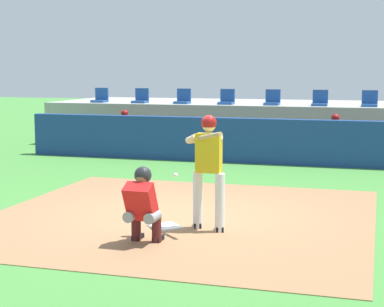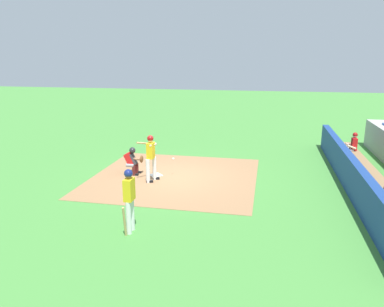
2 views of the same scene
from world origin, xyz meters
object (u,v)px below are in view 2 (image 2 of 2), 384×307
catcher_crouched (133,160)px  home_plate (156,175)px  batter_at_plate (151,155)px  on_deck_batter (129,197)px  dugout_player_0 (351,146)px

catcher_crouched → home_plate: bearing=89.8°
home_plate → batter_at_plate: 1.23m
on_deck_batter → dugout_player_0: bearing=140.8°
on_deck_batter → dugout_player_0: (-9.01, 7.34, -0.35)m
catcher_crouched → on_deck_batter: bearing=19.6°
home_plate → dugout_player_0: bearing=116.8°
home_plate → dugout_player_0: (-4.12, 8.14, 0.65)m
home_plate → on_deck_batter: on_deck_batter is taller
batter_at_plate → on_deck_batter: bearing=10.1°
catcher_crouched → dugout_player_0: size_ratio=1.57×
dugout_player_0 → batter_at_plate: bearing=-59.3°
home_plate → catcher_crouched: (-0.00, -0.94, 0.58)m
dugout_player_0 → catcher_crouched: bearing=-65.6°
dugout_player_0 → on_deck_batter: bearing=-39.2°
batter_at_plate → dugout_player_0: bearing=120.7°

